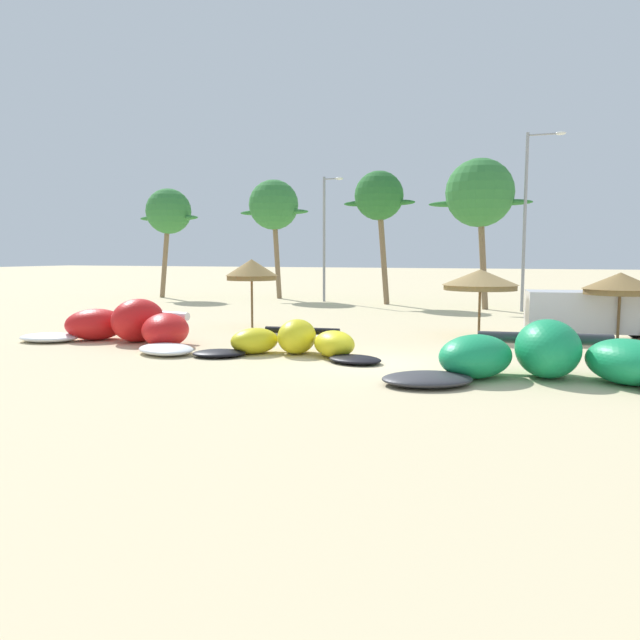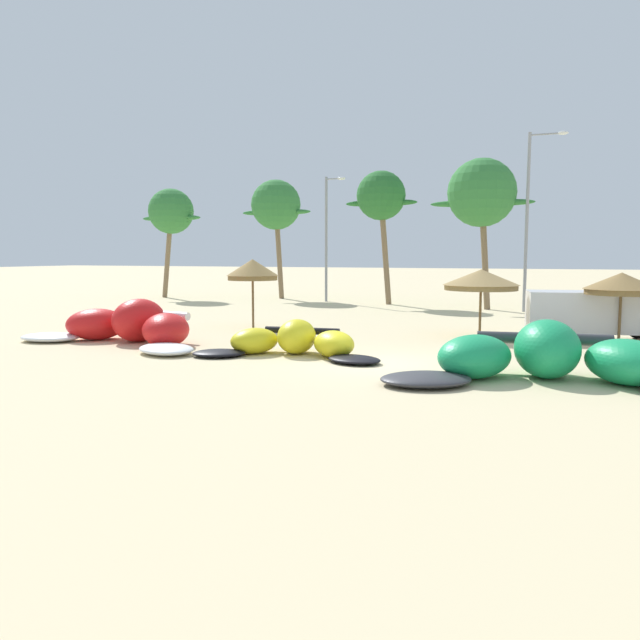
{
  "view_description": "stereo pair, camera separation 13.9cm",
  "coord_description": "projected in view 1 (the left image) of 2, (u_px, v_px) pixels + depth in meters",
  "views": [
    {
      "loc": [
        4.72,
        -17.59,
        3.22
      ],
      "look_at": [
        -2.51,
        2.0,
        1.0
      ],
      "focal_mm": 34.6,
      "sensor_mm": 36.0,
      "label": 1
    },
    {
      "loc": [
        4.85,
        -17.54,
        3.22
      ],
      "look_at": [
        -2.51,
        2.0,
        1.0
      ],
      "focal_mm": 34.6,
      "sensor_mm": 36.0,
      "label": 2
    }
  ],
  "objects": [
    {
      "name": "ground_plane",
      "position": [
        376.0,
        363.0,
        18.37
      ],
      "size": [
        260.0,
        260.0,
        0.0
      ],
      "primitive_type": "plane",
      "color": "beige"
    },
    {
      "name": "kite_far_left",
      "position": [
        130.0,
        327.0,
        22.45
      ],
      "size": [
        8.33,
        4.54,
        1.6
      ],
      "color": "white",
      "rests_on": "ground"
    },
    {
      "name": "kite_left",
      "position": [
        294.0,
        342.0,
        19.76
      ],
      "size": [
        6.36,
        3.21,
        1.13
      ],
      "color": "black",
      "rests_on": "ground"
    },
    {
      "name": "kite_left_of_center",
      "position": [
        550.0,
        358.0,
        15.73
      ],
      "size": [
        8.67,
        4.55,
        1.54
      ],
      "color": "#333338",
      "rests_on": "ground"
    },
    {
      "name": "beach_umbrella_near_van",
      "position": [
        252.0,
        270.0,
        27.02
      ],
      "size": [
        2.29,
        2.29,
        3.03
      ],
      "color": "brown",
      "rests_on": "ground"
    },
    {
      "name": "beach_umbrella_middle",
      "position": [
        480.0,
        280.0,
        24.11
      ],
      "size": [
        2.97,
        2.97,
        2.65
      ],
      "color": "brown",
      "rests_on": "ground"
    },
    {
      "name": "beach_umbrella_near_palms",
      "position": [
        620.0,
        283.0,
        21.87
      ],
      "size": [
        2.57,
        2.57,
        2.59
      ],
      "color": "brown",
      "rests_on": "ground"
    },
    {
      "name": "parked_van",
      "position": [
        595.0,
        311.0,
        23.17
      ],
      "size": [
        5.34,
        2.66,
        1.84
      ],
      "color": "silver",
      "rests_on": "ground"
    },
    {
      "name": "palm_leftmost",
      "position": [
        168.0,
        212.0,
        45.59
      ],
      "size": [
        5.0,
        3.33,
        8.08
      ],
      "color": "#7F6647",
      "rests_on": "ground"
    },
    {
      "name": "palm_left",
      "position": [
        274.0,
        206.0,
        44.86
      ],
      "size": [
        5.43,
        3.62,
        8.65
      ],
      "color": "#7F6647",
      "rests_on": "ground"
    },
    {
      "name": "palm_left_of_gap",
      "position": [
        379.0,
        197.0,
        39.59
      ],
      "size": [
        4.73,
        3.16,
        8.58
      ],
      "color": "#7F6647",
      "rests_on": "ground"
    },
    {
      "name": "palm_center_left",
      "position": [
        480.0,
        194.0,
        35.85
      ],
      "size": [
        5.96,
        3.97,
        8.79
      ],
      "color": "#7F6647",
      "rests_on": "ground"
    },
    {
      "name": "lamppost_west",
      "position": [
        326.0,
        232.0,
        42.01
      ],
      "size": [
        1.46,
        0.24,
        8.46
      ],
      "color": "gray",
      "rests_on": "ground"
    },
    {
      "name": "lamppost_west_center",
      "position": [
        528.0,
        213.0,
        34.38
      ],
      "size": [
        2.07,
        0.24,
        9.93
      ],
      "color": "gray",
      "rests_on": "ground"
    }
  ]
}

